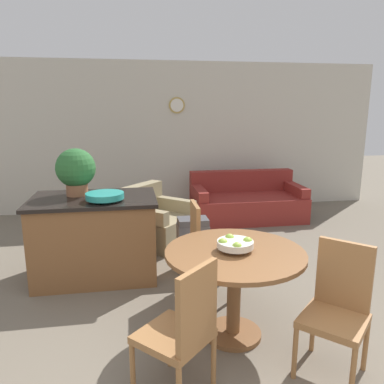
% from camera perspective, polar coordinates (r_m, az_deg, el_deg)
% --- Properties ---
extents(wall_back, '(8.00, 0.09, 2.70)m').
position_cam_1_polar(wall_back, '(6.99, -3.75, 8.34)').
color(wall_back, beige).
rests_on(wall_back, ground_plane).
extents(dining_table, '(1.13, 1.13, 0.76)m').
position_cam_1_polar(dining_table, '(3.12, 6.49, -11.83)').
color(dining_table, brown).
rests_on(dining_table, ground_plane).
extents(dining_chair_near_left, '(0.59, 0.59, 0.95)m').
position_cam_1_polar(dining_chair_near_left, '(2.53, -1.38, -19.96)').
color(dining_chair_near_left, '#9E6B3D').
rests_on(dining_chair_near_left, ground_plane).
extents(dining_chair_near_right, '(0.59, 0.59, 0.95)m').
position_cam_1_polar(dining_chair_near_right, '(2.96, 21.32, -15.65)').
color(dining_chair_near_right, '#9E6B3D').
rests_on(dining_chair_near_right, ground_plane).
extents(dining_chair_far_side, '(0.42, 0.42, 0.95)m').
position_cam_1_polar(dining_chair_far_side, '(3.85, 2.12, -8.08)').
color(dining_chair_far_side, '#9E6B3D').
rests_on(dining_chair_far_side, ground_plane).
extents(fruit_bowl, '(0.29, 0.29, 0.11)m').
position_cam_1_polar(fruit_bowl, '(3.03, 6.56, -7.86)').
color(fruit_bowl, silver).
rests_on(fruit_bowl, dining_table).
extents(kitchen_island, '(1.36, 0.89, 0.92)m').
position_cam_1_polar(kitchen_island, '(4.37, -14.46, -6.64)').
color(kitchen_island, brown).
rests_on(kitchen_island, ground_plane).
extents(teal_bowl, '(0.40, 0.40, 0.09)m').
position_cam_1_polar(teal_bowl, '(4.03, -13.14, -0.59)').
color(teal_bowl, teal).
rests_on(teal_bowl, kitchen_island).
extents(potted_plant, '(0.43, 0.43, 0.53)m').
position_cam_1_polar(potted_plant, '(4.34, -17.29, 3.24)').
color(potted_plant, '#A36642').
rests_on(potted_plant, kitchen_island).
extents(trash_bin, '(0.36, 0.25, 0.64)m').
position_cam_1_polar(trash_bin, '(4.40, 0.13, -8.06)').
color(trash_bin, '#56565B').
rests_on(trash_bin, ground_plane).
extents(couch, '(1.86, 0.98, 0.79)m').
position_cam_1_polar(couch, '(6.54, 8.28, -1.62)').
color(couch, maroon).
rests_on(couch, ground_plane).
extents(armchair, '(1.15, 1.15, 0.81)m').
position_cam_1_polar(armchair, '(5.34, -5.44, -4.80)').
color(armchair, '#998966').
rests_on(armchair, ground_plane).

